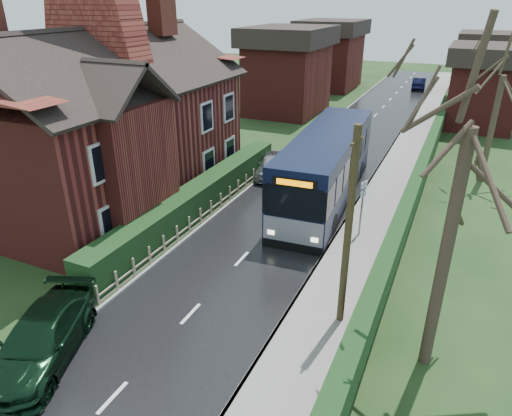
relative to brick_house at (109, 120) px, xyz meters
The scene contains 18 objects.
ground 10.87m from the brick_house, 28.67° to the right, with size 140.00×140.00×0.00m, color #2B471E.
road 11.07m from the brick_house, 30.89° to the left, with size 6.00×100.00×0.02m, color black.
pavement 14.64m from the brick_house, 21.92° to the left, with size 2.50×100.00×0.14m, color slate.
kerb_right 13.59m from the brick_house, 23.91° to the left, with size 0.12×100.00×0.14m, color gray.
kerb_left 8.85m from the brick_house, 42.59° to the left, with size 0.12×100.00×0.10m, color gray.
front_hedge 6.02m from the brick_house, ahead, with size 1.20×16.00×1.60m, color black.
picket_fence 6.83m from the brick_house, ahead, with size 0.10×16.00×0.90m, color tan, non-canonical shape.
right_wall_hedge 15.80m from the brick_house, 19.77° to the left, with size 0.60×50.00×1.80m.
brick_house is the anchor object (origin of this frame).
bus 11.36m from the brick_house, 24.96° to the left, with size 3.54×12.25×3.67m.
car_silver 9.91m from the brick_house, 48.64° to the left, with size 1.64×4.07×1.39m, color #AFB0B4.
car_green 12.48m from the brick_house, 60.70° to the right, with size 1.97×4.84×1.41m, color black.
car_distant 42.22m from the brick_house, 75.21° to the left, with size 1.44×4.14×1.36m, color black.
bus_stop_sign 13.05m from the brick_house, ahead, with size 0.21×0.40×2.75m.
telegraph_pole 14.47m from the brick_house, 20.43° to the right, with size 0.23×0.88×6.79m.
tree_right_near 17.62m from the brick_house, 19.32° to the right, with size 4.76×4.76×10.29m.
tree_right_far 21.10m from the brick_house, 32.34° to the left, with size 4.54×4.54×8.76m.
tree_house_side 12.95m from the brick_house, 108.86° to the left, with size 4.00×4.00×9.09m.
Camera 1 is at (7.37, -12.66, 9.98)m, focal length 32.00 mm.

